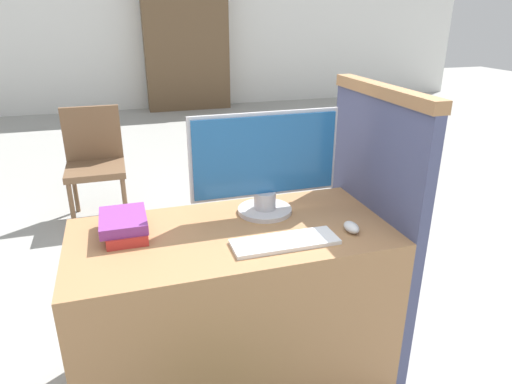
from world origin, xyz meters
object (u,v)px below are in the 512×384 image
monitor (265,164)px  book_stack (125,225)px  keyboard (285,242)px  mouse (351,227)px  far_chair (95,158)px

monitor → book_stack: 0.62m
keyboard → mouse: bearing=3.4°
keyboard → mouse: mouse is taller
book_stack → far_chair: size_ratio=0.30×
far_chair → book_stack: bearing=-90.5°
mouse → far_chair: far_chair is taller
mouse → book_stack: size_ratio=0.34×
keyboard → book_stack: size_ratio=1.57×
far_chair → keyboard: bearing=-76.8°
mouse → keyboard: bearing=-176.6°
book_stack → far_chair: (-0.19, 1.93, -0.29)m
keyboard → monitor: bearing=86.8°
mouse → monitor: bearing=134.0°
keyboard → far_chair: bearing=109.2°
monitor → mouse: size_ratio=7.36×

